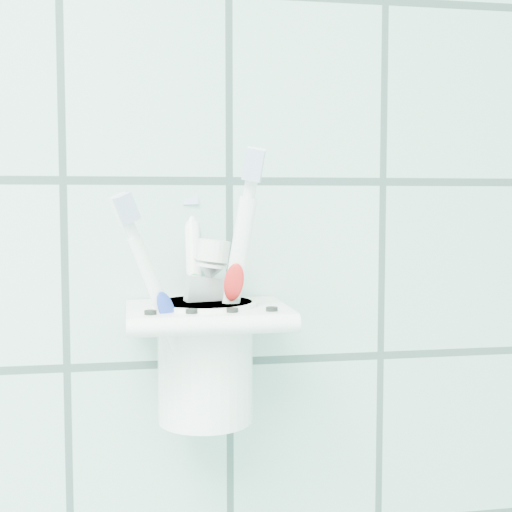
{
  "coord_description": "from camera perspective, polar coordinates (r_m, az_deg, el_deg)",
  "views": [
    {
      "loc": [
        0.6,
        0.6,
        1.39
      ],
      "look_at": [
        0.69,
        1.1,
        1.35
      ],
      "focal_mm": 50.0,
      "sensor_mm": 36.0,
      "label": 1
    }
  ],
  "objects": [
    {
      "name": "cup",
      "position": [
        0.57,
        -4.08,
        -8.0
      ],
      "size": [
        0.08,
        0.08,
        0.1
      ],
      "color": "white",
      "rests_on": "holder_bracket"
    },
    {
      "name": "toothbrush_pink",
      "position": [
        0.55,
        -4.15,
        -3.34
      ],
      "size": [
        0.07,
        0.04,
        0.18
      ],
      "rotation": [
        -0.08,
        -0.38,
        0.59
      ],
      "color": "white",
      "rests_on": "cup"
    },
    {
      "name": "toothbrush_blue",
      "position": [
        0.55,
        -4.64,
        -2.78
      ],
      "size": [
        0.01,
        0.07,
        0.19
      ],
      "rotation": [
        -0.38,
        -0.04,
        -0.1
      ],
      "color": "white",
      "rests_on": "cup"
    },
    {
      "name": "holder_bracket",
      "position": [
        0.56,
        -3.94,
        -4.87
      ],
      "size": [
        0.13,
        0.1,
        0.04
      ],
      "color": "white",
      "rests_on": "wall_back"
    },
    {
      "name": "toothpaste_tube",
      "position": [
        0.57,
        -5.09,
        -4.46
      ],
      "size": [
        0.05,
        0.04,
        0.14
      ],
      "rotation": [
        0.02,
        0.13,
        0.21
      ],
      "color": "silver",
      "rests_on": "cup"
    },
    {
      "name": "toothbrush_orange",
      "position": [
        0.57,
        -3.46,
        -1.72
      ],
      "size": [
        0.04,
        0.05,
        0.21
      ],
      "rotation": [
        0.13,
        0.18,
        -0.24
      ],
      "color": "white",
      "rests_on": "cup"
    }
  ]
}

